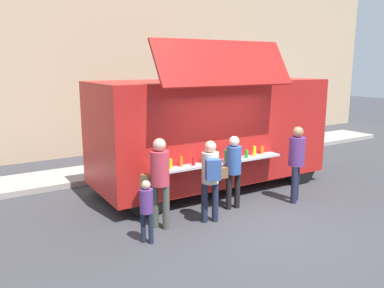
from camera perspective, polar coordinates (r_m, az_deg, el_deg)
The scene contains 10 objects.
ground_plane at distance 8.21m, azimuth 9.85°, elevation -11.37°, with size 60.00×60.00×0.00m, color #38383D.
curb_strip at distance 11.30m, azimuth -22.50°, elevation -5.25°, with size 28.00×1.60×0.15m, color #9E998E.
building_behind at distance 15.00m, azimuth -22.88°, elevation 17.91°, with size 32.00×2.40×10.12m, color tan.
food_truck_main at distance 10.05m, azimuth 2.72°, elevation 2.13°, with size 6.00×3.01×3.68m.
trash_bin at distance 14.29m, azimuth 9.45°, elevation 0.69°, with size 0.60×0.60×1.04m, color #2D6238.
customer_front_ordering at distance 8.65m, azimuth 5.99°, elevation -3.23°, with size 0.54×0.34×1.65m.
customer_mid_with_backpack at distance 7.83m, azimuth 2.72°, elevation -4.30°, with size 0.44×0.55×1.69m.
customer_rear_waiting at distance 7.57m, azimuth -4.81°, elevation -4.62°, with size 0.49×0.55×1.80m.
customer_extra_browsing at distance 9.33m, azimuth 14.98°, elevation -1.90°, with size 0.36×0.36×1.78m.
child_near_queue at distance 7.09m, azimuth -6.64°, elevation -8.95°, with size 0.24×0.24×1.17m.
Camera 1 is at (-5.14, -5.55, 3.18)m, focal length 36.64 mm.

